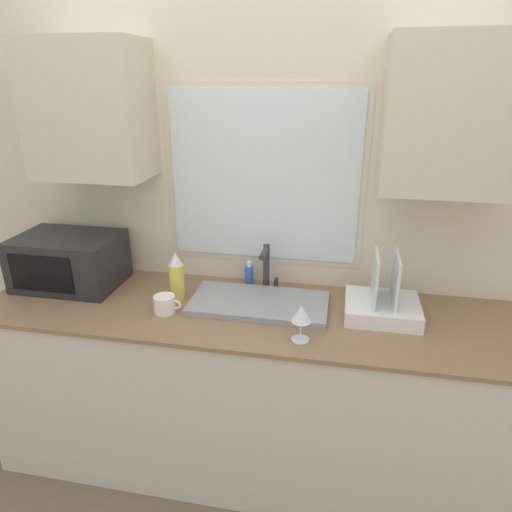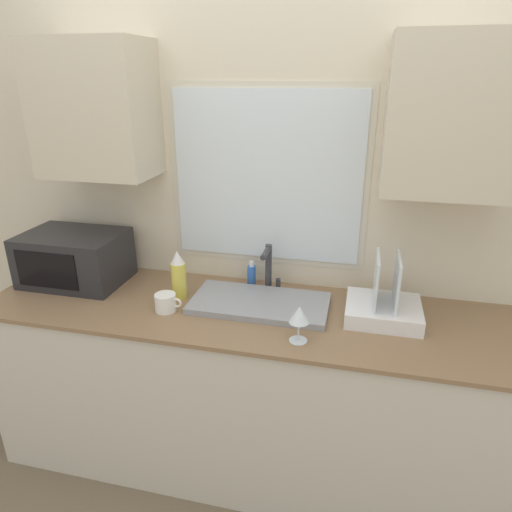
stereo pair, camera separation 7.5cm
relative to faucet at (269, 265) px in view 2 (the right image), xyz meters
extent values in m
plane|color=brown|center=(-0.04, -0.54, -1.02)|extent=(12.00, 12.00, 0.00)
cube|color=beige|center=(-0.04, -0.22, -0.59)|extent=(2.48, 0.65, 0.87)
cube|color=#846647|center=(-0.04, -0.22, -0.15)|extent=(2.51, 0.68, 0.02)
cube|color=beige|center=(-0.04, 0.14, 0.28)|extent=(6.00, 0.06, 2.60)
cube|color=beige|center=(-0.04, 0.11, 0.41)|extent=(0.97, 0.01, 0.87)
cube|color=silver|center=(-0.04, 0.10, 0.41)|extent=(0.91, 0.01, 0.81)
cube|color=beige|center=(-0.81, -0.05, 0.72)|extent=(0.52, 0.32, 0.60)
cube|color=beige|center=(0.74, -0.05, 0.72)|extent=(0.52, 0.32, 0.60)
cube|color=gray|center=(0.00, -0.17, -0.12)|extent=(0.63, 0.32, 0.03)
cylinder|color=#333338|center=(0.00, 0.02, -0.02)|extent=(0.03, 0.03, 0.23)
cylinder|color=#333338|center=(0.00, -0.05, 0.08)|extent=(0.03, 0.13, 0.03)
cylinder|color=#333338|center=(0.05, 0.02, -0.11)|extent=(0.02, 0.02, 0.06)
cube|color=#232326|center=(-0.99, -0.12, -0.01)|extent=(0.50, 0.35, 0.26)
cube|color=black|center=(-1.03, -0.30, -0.01)|extent=(0.32, 0.01, 0.18)
cube|color=white|center=(0.55, -0.16, -0.10)|extent=(0.32, 0.29, 0.07)
cube|color=silver|center=(0.50, -0.16, 0.04)|extent=(0.01, 0.22, 0.22)
cube|color=silver|center=(0.59, -0.16, 0.04)|extent=(0.01, 0.22, 0.22)
cylinder|color=#D8CC4C|center=(-0.40, -0.18, -0.05)|extent=(0.07, 0.07, 0.18)
cone|color=silver|center=(-0.40, -0.18, 0.07)|extent=(0.06, 0.06, 0.06)
cylinder|color=blue|center=(-0.10, 0.04, -0.08)|extent=(0.04, 0.04, 0.11)
cylinder|color=white|center=(-0.10, 0.04, -0.02)|extent=(0.02, 0.02, 0.03)
cylinder|color=white|center=(-0.41, -0.31, -0.10)|extent=(0.10, 0.10, 0.08)
torus|color=white|center=(-0.36, -0.31, -0.09)|extent=(0.05, 0.01, 0.05)
cylinder|color=silver|center=(0.21, -0.43, -0.13)|extent=(0.07, 0.07, 0.00)
cylinder|color=silver|center=(0.21, -0.43, -0.09)|extent=(0.01, 0.01, 0.08)
cone|color=silver|center=(0.21, -0.43, -0.01)|extent=(0.08, 0.08, 0.07)
camera|label=1|loc=(0.34, -2.02, 0.87)|focal=32.00mm
camera|label=2|loc=(0.42, -2.01, 0.87)|focal=32.00mm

